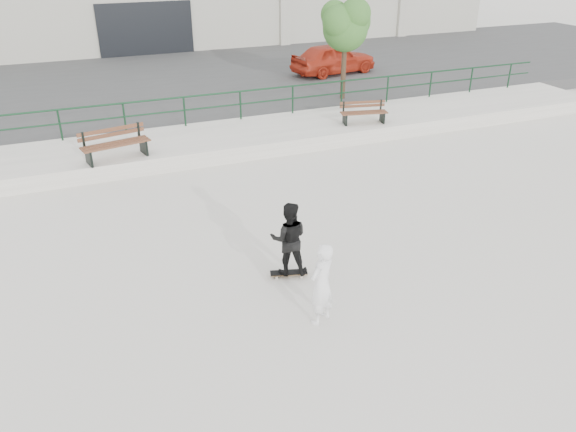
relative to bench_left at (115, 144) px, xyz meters
name	(u,v)px	position (x,y,z in m)	size (l,w,h in m)	color
ground	(364,302)	(3.59, -8.47, -0.95)	(120.00, 120.00, 0.00)	beige
ledge	(225,141)	(3.59, 1.03, -0.70)	(30.00, 3.00, 0.50)	silver
parking_strip	(172,84)	(3.59, 9.53, -0.70)	(60.00, 14.00, 0.50)	#3C3C3C
railing	(213,102)	(3.59, 2.33, 0.30)	(28.00, 0.06, 1.03)	#13361F
bench_left	(115,144)	(0.00, 0.00, 0.00)	(2.04, 0.96, 0.91)	#4F2B1B
bench_right	(363,113)	(8.41, 0.30, -0.08)	(1.68, 0.80, 0.75)	#4F2B1B
tree	(346,23)	(9.27, 3.49, 2.43)	(2.16, 1.92, 3.84)	#503C28
red_car	(334,58)	(10.86, 7.59, 0.25)	(1.65, 4.10, 1.40)	#B22A15
skateboard	(289,273)	(2.58, -7.05, -0.88)	(0.80, 0.41, 0.09)	black
standing_skater	(289,239)	(2.58, -7.05, -0.05)	(0.78, 0.61, 1.60)	black
seated_skater	(322,284)	(2.54, -8.70, -0.13)	(0.60, 0.39, 1.63)	white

